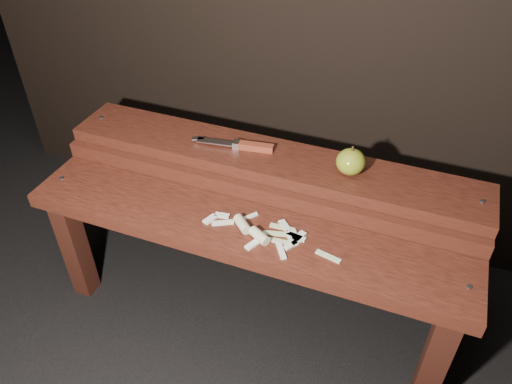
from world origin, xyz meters
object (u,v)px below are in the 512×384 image
(bench_front_tier, at_px, (239,247))
(knife, at_px, (245,146))
(bench_rear_tier, at_px, (269,180))
(apple, at_px, (351,162))

(bench_front_tier, distance_m, knife, 0.29)
(bench_front_tier, relative_size, knife, 4.95)
(bench_rear_tier, distance_m, apple, 0.25)
(bench_front_tier, relative_size, apple, 14.63)
(bench_front_tier, height_order, knife, knife)
(bench_front_tier, xyz_separation_m, bench_rear_tier, (0.00, 0.23, 0.06))
(knife, bearing_deg, bench_front_tier, -72.01)
(knife, bearing_deg, bench_rear_tier, -7.17)
(bench_front_tier, xyz_separation_m, apple, (0.22, 0.23, 0.18))
(bench_front_tier, bearing_deg, knife, 107.99)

